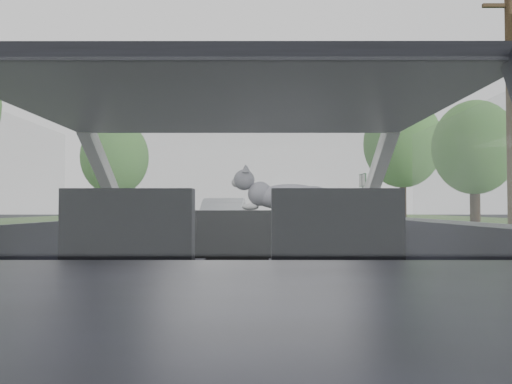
{
  "coord_description": "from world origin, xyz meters",
  "views": [
    {
      "loc": [
        0.09,
        -2.32,
        1.02
      ],
      "look_at": [
        0.09,
        0.6,
        1.11
      ],
      "focal_mm": 35.0,
      "sensor_mm": 36.0,
      "label": 1
    }
  ],
  "objects_px": {
    "subject_car": "(237,271)",
    "highway_sign": "(363,200)",
    "other_car": "(223,217)",
    "cat": "(290,195)",
    "utility_pole": "(511,111)"
  },
  "relations": [
    {
      "from": "subject_car",
      "to": "highway_sign",
      "type": "bearing_deg",
      "value": 76.61
    },
    {
      "from": "highway_sign",
      "to": "other_car",
      "type": "bearing_deg",
      "value": -134.19
    },
    {
      "from": "other_car",
      "to": "highway_sign",
      "type": "xyz_separation_m",
      "value": [
        6.62,
        8.2,
        0.71
      ]
    },
    {
      "from": "cat",
      "to": "highway_sign",
      "type": "distance_m",
      "value": 23.33
    },
    {
      "from": "subject_car",
      "to": "highway_sign",
      "type": "height_order",
      "value": "highway_sign"
    },
    {
      "from": "other_car",
      "to": "cat",
      "type": "bearing_deg",
      "value": -82.95
    },
    {
      "from": "other_car",
      "to": "highway_sign",
      "type": "distance_m",
      "value": 10.56
    },
    {
      "from": "cat",
      "to": "utility_pole",
      "type": "distance_m",
      "value": 12.78
    },
    {
      "from": "cat",
      "to": "highway_sign",
      "type": "height_order",
      "value": "highway_sign"
    },
    {
      "from": "subject_car",
      "to": "highway_sign",
      "type": "distance_m",
      "value": 23.98
    },
    {
      "from": "other_car",
      "to": "utility_pole",
      "type": "xyz_separation_m",
      "value": [
        8.08,
        -3.95,
        2.96
      ]
    },
    {
      "from": "other_car",
      "to": "highway_sign",
      "type": "height_order",
      "value": "highway_sign"
    },
    {
      "from": "subject_car",
      "to": "cat",
      "type": "xyz_separation_m",
      "value": [
        0.29,
        0.6,
        0.36
      ]
    },
    {
      "from": "subject_car",
      "to": "cat",
      "type": "bearing_deg",
      "value": 64.32
    },
    {
      "from": "other_car",
      "to": "highway_sign",
      "type": "bearing_deg",
      "value": 52.77
    }
  ]
}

